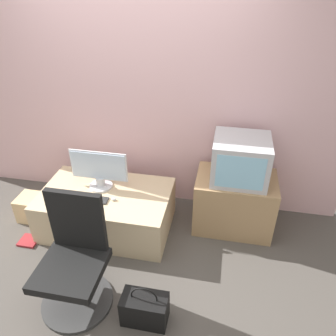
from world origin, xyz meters
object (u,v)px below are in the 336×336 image
object	(u,v)px
mouse	(114,199)
office_chair	(74,264)
cardboard_box_lower	(30,207)
book	(29,241)
keyboard	(92,199)
handbag	(145,309)
main_monitor	(99,170)
crt_tv	(240,159)

from	to	relation	value
mouse	office_chair	xyz separation A→B (m)	(-0.07, -0.76, -0.07)
cardboard_box_lower	book	distance (m)	0.41
keyboard	mouse	world-z (taller)	mouse
keyboard	book	bearing A→B (deg)	-158.74
office_chair	handbag	world-z (taller)	office_chair
main_monitor	handbag	world-z (taller)	main_monitor
book	crt_tv	bearing A→B (deg)	18.38
cardboard_box_lower	book	xyz separation A→B (m)	(0.17, -0.36, -0.12)
main_monitor	keyboard	bearing A→B (deg)	-91.93
main_monitor	cardboard_box_lower	size ratio (longest dim) A/B	2.16
crt_tv	office_chair	world-z (taller)	crt_tv
crt_tv	book	size ratio (longest dim) A/B	2.90
cardboard_box_lower	book	size ratio (longest dim) A/B	1.49
main_monitor	keyboard	size ratio (longest dim) A/B	1.85
handbag	book	distance (m)	1.50
mouse	office_chair	bearing A→B (deg)	-95.00
mouse	handbag	distance (m)	1.07
handbag	office_chair	bearing A→B (deg)	169.39
main_monitor	book	distance (m)	1.02
handbag	cardboard_box_lower	bearing A→B (deg)	148.06
mouse	book	size ratio (longest dim) A/B	0.28
office_chair	cardboard_box_lower	bearing A→B (deg)	138.15
keyboard	handbag	world-z (taller)	keyboard
handbag	crt_tv	bearing A→B (deg)	63.24
mouse	office_chair	distance (m)	0.77
crt_tv	main_monitor	bearing A→B (deg)	-171.95
keyboard	office_chair	size ratio (longest dim) A/B	0.33
main_monitor	office_chair	bearing A→B (deg)	-81.90
keyboard	office_chair	bearing A→B (deg)	-78.88
crt_tv	handbag	size ratio (longest dim) A/B	1.40
keyboard	cardboard_box_lower	bearing A→B (deg)	172.05
mouse	cardboard_box_lower	xyz separation A→B (m)	(-1.01, 0.08, -0.32)
office_chair	handbag	distance (m)	0.65
handbag	keyboard	bearing A→B (deg)	130.98
main_monitor	office_chair	size ratio (longest dim) A/B	0.60
cardboard_box_lower	handbag	bearing A→B (deg)	-31.94
keyboard	office_chair	distance (m)	0.75
mouse	cardboard_box_lower	world-z (taller)	mouse
office_chair	handbag	bearing A→B (deg)	-10.61
cardboard_box_lower	book	bearing A→B (deg)	-64.89
main_monitor	book	bearing A→B (deg)	-143.54
main_monitor	mouse	bearing A→B (deg)	-44.16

